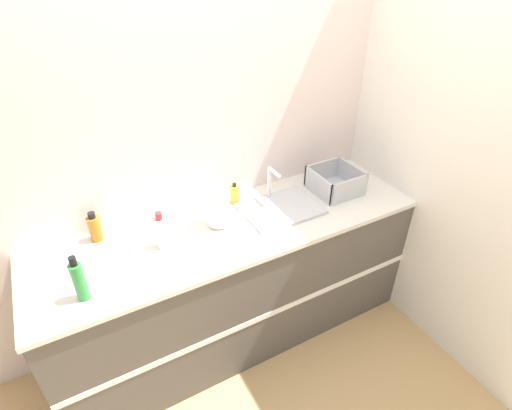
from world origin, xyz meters
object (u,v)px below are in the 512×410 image
at_px(paper_towel_roll, 218,206).
at_px(soap_dispenser, 235,194).
at_px(bottle_white_spray, 161,232).
at_px(dish_rack, 335,183).
at_px(bottle_green, 79,281).
at_px(bottle_amber, 95,228).
at_px(sink, 281,207).

bearing_deg(paper_towel_roll, soap_dispenser, 42.01).
bearing_deg(paper_towel_roll, bottle_white_spray, -173.73).
bearing_deg(dish_rack, bottle_green, -172.83).
distance_m(paper_towel_roll, bottle_white_spray, 0.35).
bearing_deg(bottle_white_spray, bottle_green, -157.18).
bearing_deg(bottle_white_spray, bottle_amber, 141.85).
bearing_deg(paper_towel_roll, bottle_amber, 163.00).
relative_size(bottle_white_spray, bottle_amber, 1.24).
distance_m(bottle_green, bottle_white_spray, 0.47).
bearing_deg(dish_rack, bottle_white_spray, -179.09).
bearing_deg(bottle_white_spray, dish_rack, 0.91).
xyz_separation_m(bottle_green, bottle_amber, (0.13, 0.41, -0.03)).
relative_size(bottle_amber, soap_dispenser, 1.28).
height_order(sink, bottle_green, bottle_green).
height_order(bottle_green, bottle_amber, bottle_green).
height_order(bottle_amber, soap_dispenser, bottle_amber).
distance_m(bottle_green, soap_dispenser, 1.03).
xyz_separation_m(bottle_green, bottle_white_spray, (0.43, 0.18, -0.01)).
distance_m(sink, soap_dispenser, 0.30).
bearing_deg(sink, bottle_white_spray, 179.93).
height_order(paper_towel_roll, soap_dispenser, paper_towel_roll).
bearing_deg(paper_towel_roll, sink, -5.61).
bearing_deg(soap_dispenser, paper_towel_roll, -137.99).
distance_m(sink, bottle_green, 1.18).
xyz_separation_m(paper_towel_roll, bottle_white_spray, (-0.34, -0.04, -0.03)).
distance_m(paper_towel_roll, dish_rack, 0.82).
xyz_separation_m(paper_towel_roll, bottle_amber, (-0.64, 0.20, -0.05)).
height_order(dish_rack, soap_dispenser, dish_rack).
bearing_deg(paper_towel_roll, bottle_green, -164.19).
bearing_deg(soap_dispenser, bottle_green, -158.16).
height_order(sink, bottle_white_spray, sink).
bearing_deg(dish_rack, bottle_amber, 171.60).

